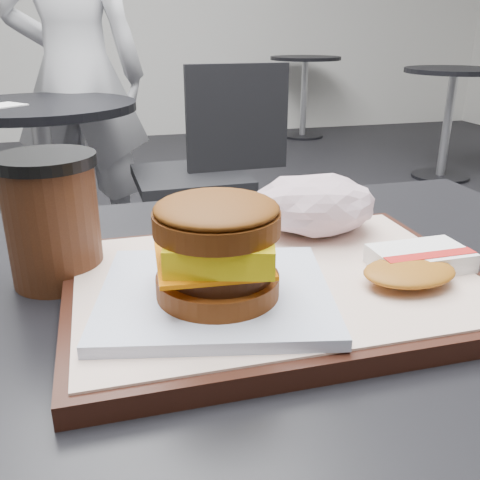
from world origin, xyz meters
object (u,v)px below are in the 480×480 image
object	(u,v)px
hash_brown	(415,264)
coffee_cup	(52,216)
serving_tray	(276,285)
neighbor_table	(45,157)
neighbor_chair	(207,164)
customer_table	(269,437)
breakfast_sandwich	(217,259)
patron	(76,75)
crumpled_wrapper	(314,205)

from	to	relation	value
hash_brown	coffee_cup	world-z (taller)	coffee_cup
serving_tray	hash_brown	distance (m)	0.13
neighbor_table	neighbor_chair	bearing A→B (deg)	-8.48
customer_table	hash_brown	size ratio (longest dim) A/B	6.64
neighbor_table	coffee_cup	bearing A→B (deg)	-84.59
hash_brown	breakfast_sandwich	bearing A→B (deg)	-178.01
neighbor_table	customer_table	bearing A→B (deg)	-78.02
hash_brown	patron	xyz separation A→B (m)	(-0.34, 2.11, 0.01)
neighbor_table	serving_tray	bearing A→B (deg)	-78.29
neighbor_chair	patron	xyz separation A→B (m)	(-0.47, 0.50, 0.30)
hash_brown	crumpled_wrapper	bearing A→B (deg)	110.09
coffee_cup	patron	world-z (taller)	patron
customer_table	breakfast_sandwich	world-z (taller)	breakfast_sandwich
neighbor_chair	neighbor_table	bearing A→B (deg)	171.52
hash_brown	neighbor_chair	xyz separation A→B (m)	(0.13, 1.61, -0.29)
crumpled_wrapper	coffee_cup	xyz separation A→B (m)	(-0.27, -0.01, 0.02)
crumpled_wrapper	coffee_cup	distance (m)	0.27
coffee_cup	patron	xyz separation A→B (m)	(-0.02, 2.00, -0.02)
serving_tray	coffee_cup	xyz separation A→B (m)	(-0.20, 0.08, 0.06)
coffee_cup	neighbor_table	xyz separation A→B (m)	(-0.15, 1.58, -0.29)
neighbor_table	patron	bearing A→B (deg)	72.09
customer_table	neighbor_chair	world-z (taller)	neighbor_chair
customer_table	serving_tray	bearing A→B (deg)	-102.66
customer_table	breakfast_sandwich	distance (m)	0.26
customer_table	neighbor_chair	distance (m)	1.58
customer_table	breakfast_sandwich	bearing A→B (deg)	-140.13
serving_tray	neighbor_chair	xyz separation A→B (m)	(0.25, 1.58, -0.27)
serving_tray	neighbor_table	bearing A→B (deg)	101.71
serving_tray	breakfast_sandwich	bearing A→B (deg)	-149.05
serving_tray	breakfast_sandwich	xyz separation A→B (m)	(-0.06, -0.04, 0.05)
serving_tray	coffee_cup	size ratio (longest dim) A/B	3.02
customer_table	neighbor_table	xyz separation A→B (m)	(-0.35, 1.65, -0.03)
serving_tray	patron	size ratio (longest dim) A/B	0.23
coffee_cup	serving_tray	bearing A→B (deg)	-23.34
breakfast_sandwich	customer_table	bearing A→B (deg)	39.87
breakfast_sandwich	crumpled_wrapper	xyz separation A→B (m)	(0.14, 0.14, -0.01)
coffee_cup	patron	bearing A→B (deg)	90.49
hash_brown	neighbor_table	bearing A→B (deg)	105.46
serving_tray	neighbor_chair	bearing A→B (deg)	80.87
breakfast_sandwich	hash_brown	distance (m)	0.19
crumpled_wrapper	patron	xyz separation A→B (m)	(-0.29, 1.98, -0.01)
patron	coffee_cup	bearing A→B (deg)	101.90
crumpled_wrapper	neighbor_chair	xyz separation A→B (m)	(0.18, 1.48, -0.31)
coffee_cup	neighbor_table	size ratio (longest dim) A/B	0.17
customer_table	coffee_cup	distance (m)	0.33
breakfast_sandwich	coffee_cup	xyz separation A→B (m)	(-0.13, 0.12, 0.01)
hash_brown	neighbor_table	distance (m)	1.78
patron	breakfast_sandwich	bearing A→B (deg)	105.45
customer_table	hash_brown	xyz separation A→B (m)	(0.12, -0.05, 0.22)
neighbor_chair	crumpled_wrapper	bearing A→B (deg)	-96.82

